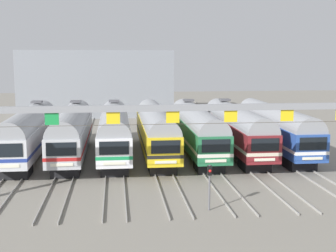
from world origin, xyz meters
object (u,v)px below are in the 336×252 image
(commuter_train_stainless, at_px, (72,130))
(commuter_train_blue, at_px, (275,127))
(commuter_train_green, at_px, (196,128))
(catenary_gantry, at_px, (173,120))
(commuter_train_maroon, at_px, (236,127))
(yard_signal_mast, at_px, (210,179))
(commuter_train_yellow, at_px, (156,129))
(commuter_train_silver, at_px, (29,131))
(commuter_train_white, at_px, (114,130))

(commuter_train_stainless, xyz_separation_m, commuter_train_blue, (19.94, -0.00, -0.00))
(commuter_train_green, distance_m, catenary_gantry, 14.34)
(commuter_train_green, relative_size, commuter_train_blue, 1.00)
(commuter_train_maroon, relative_size, yard_signal_mast, 6.14)
(commuter_train_yellow, bearing_deg, commuter_train_silver, 179.98)
(commuter_train_silver, height_order, commuter_train_stainless, same)
(catenary_gantry, bearing_deg, commuter_train_yellow, 90.00)
(yard_signal_mast, bearing_deg, commuter_train_yellow, 96.97)
(commuter_train_silver, height_order, commuter_train_blue, commuter_train_silver)
(commuter_train_blue, relative_size, yard_signal_mast, 6.14)
(commuter_train_stainless, distance_m, commuter_train_blue, 19.94)
(commuter_train_yellow, relative_size, commuter_train_maroon, 1.00)
(commuter_train_silver, xyz_separation_m, commuter_train_stainless, (3.99, 0.00, 0.00))
(yard_signal_mast, bearing_deg, catenary_gantry, 125.20)
(commuter_train_blue, bearing_deg, commuter_train_silver, 179.99)
(commuter_train_stainless, xyz_separation_m, yard_signal_mast, (9.97, -16.33, -0.63))
(commuter_train_stainless, relative_size, catenary_gantry, 0.62)
(commuter_train_white, xyz_separation_m, commuter_train_maroon, (11.96, 0.00, 0.00))
(commuter_train_blue, bearing_deg, commuter_train_white, 179.98)
(commuter_train_silver, distance_m, commuter_train_white, 7.98)
(commuter_train_maroon, bearing_deg, commuter_train_yellow, -179.97)
(catenary_gantry, bearing_deg, commuter_train_stainless, 120.58)
(commuter_train_stainless, height_order, commuter_train_yellow, commuter_train_stainless)
(commuter_train_silver, xyz_separation_m, catenary_gantry, (11.96, -13.50, 2.73))
(commuter_train_silver, height_order, commuter_train_yellow, commuter_train_silver)
(commuter_train_silver, height_order, catenary_gantry, catenary_gantry)
(commuter_train_blue, bearing_deg, commuter_train_stainless, 179.99)
(commuter_train_stainless, height_order, yard_signal_mast, commuter_train_stainless)
(commuter_train_maroon, xyz_separation_m, catenary_gantry, (-7.98, -13.50, 2.73))
(commuter_train_yellow, height_order, yard_signal_mast, commuter_train_yellow)
(commuter_train_white, distance_m, catenary_gantry, 14.34)
(commuter_train_white, xyz_separation_m, commuter_train_yellow, (3.99, -0.00, -0.00))
(commuter_train_silver, relative_size, commuter_train_yellow, 1.00)
(commuter_train_white, relative_size, commuter_train_maroon, 1.00)
(commuter_train_green, height_order, yard_signal_mast, commuter_train_green)
(commuter_train_blue, bearing_deg, commuter_train_yellow, 180.00)
(yard_signal_mast, bearing_deg, commuter_train_white, 110.12)
(commuter_train_green, xyz_separation_m, yard_signal_mast, (-1.99, -16.33, -0.63))
(commuter_train_maroon, bearing_deg, commuter_train_blue, -0.06)
(commuter_train_white, relative_size, commuter_train_blue, 1.00)
(commuter_train_yellow, xyz_separation_m, commuter_train_green, (3.99, 0.00, 0.00))
(commuter_train_maroon, bearing_deg, commuter_train_stainless, 180.00)
(commuter_train_stainless, relative_size, commuter_train_blue, 1.00)
(commuter_train_white, relative_size, commuter_train_yellow, 1.00)
(commuter_train_silver, bearing_deg, commuter_train_yellow, -0.02)
(commuter_train_white, bearing_deg, catenary_gantry, -73.54)
(commuter_train_silver, relative_size, commuter_train_green, 1.00)
(commuter_train_yellow, relative_size, commuter_train_green, 1.00)
(commuter_train_stainless, bearing_deg, commuter_train_white, 0.00)
(commuter_train_white, bearing_deg, commuter_train_green, 0.00)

